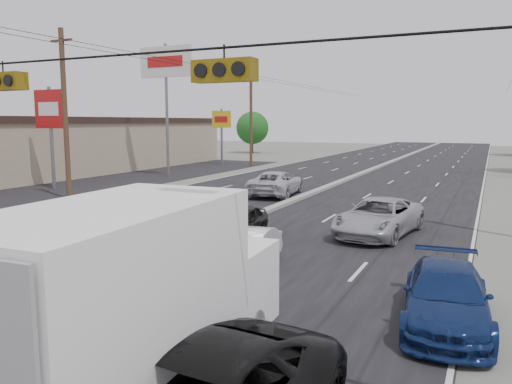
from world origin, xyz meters
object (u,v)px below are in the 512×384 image
utility_pole_left_b (65,114)px  red_sedan (149,271)px  tree_left_far (252,128)px  oncoming_near (136,208)px  utility_pole_left_c (251,117)px  queue_car_a (240,223)px  oncoming_far (276,183)px  pole_sign_far (222,124)px  queue_car_d (446,297)px  box_truck (138,299)px  pole_sign_billboard (166,70)px  queue_car_c (379,217)px  pole_sign_mid (50,115)px  queue_car_b (246,250)px

utility_pole_left_b → red_sedan: (14.58, -11.36, -4.49)m
tree_left_far → oncoming_near: tree_left_far is taller
utility_pole_left_c → oncoming_near: bearing=-74.2°
utility_pole_left_c → tree_left_far: 22.19m
queue_car_a → oncoming_far: bearing=98.1°
utility_pole_left_b → red_sedan: bearing=-37.9°
pole_sign_far → queue_car_d: (25.60, -35.17, -3.74)m
box_truck → red_sedan: 5.48m
pole_sign_billboard → box_truck: (19.73, -28.70, -7.10)m
pole_sign_billboard → queue_car_c: size_ratio=2.03×
queue_car_c → queue_car_d: bearing=-60.9°
pole_sign_billboard → oncoming_near: (10.18, -16.92, -8.17)m
pole_sign_mid → box_truck: (22.23, -18.70, -3.35)m
pole_sign_billboard → queue_car_a: pole_sign_billboard is taller
utility_pole_left_c → tree_left_far: bearing=115.4°
tree_left_far → oncoming_far: 43.15m
utility_pole_left_c → pole_sign_mid: (-4.50, -22.00, 0.01)m
utility_pole_left_b → queue_car_b: size_ratio=2.62×
utility_pole_left_b → queue_car_a: size_ratio=2.61×
queue_car_c → queue_car_b: bearing=-104.7°
utility_pole_left_c → box_truck: 44.52m
utility_pole_left_c → pole_sign_mid: utility_pole_left_c is taller
utility_pole_left_c → utility_pole_left_b: bearing=-90.0°
utility_pole_left_c → queue_car_a: (13.90, -29.62, -4.45)m
queue_car_c → oncoming_far: size_ratio=0.98×
queue_car_c → oncoming_far: (-8.23, 8.51, 0.02)m
oncoming_near → pole_sign_far: bearing=-70.0°
pole_sign_far → box_truck: 45.98m
tree_left_far → queue_car_b: 59.14m
red_sedan → oncoming_far: oncoming_far is taller
utility_pole_left_b → queue_car_c: size_ratio=1.85×
utility_pole_left_c → oncoming_near: 30.38m
queue_car_d → pole_sign_mid: bearing=147.8°
tree_left_far → queue_car_a: bearing=-64.8°
pole_sign_far → queue_car_c: bearing=-50.0°
queue_car_d → queue_car_b: bearing=156.8°
red_sedan → queue_car_b: 3.40m
red_sedan → queue_car_b: queue_car_b is taller
pole_sign_mid → tree_left_far: pole_sign_mid is taller
utility_pole_left_b → pole_sign_far: bearing=98.0°
oncoming_far → queue_car_c: bearing=126.8°
utility_pole_left_c → box_truck: utility_pole_left_c is taller
pole_sign_mid → utility_pole_left_b: bearing=-33.7°
pole_sign_mid → pole_sign_far: 22.03m
box_truck → queue_car_d: bearing=48.9°
utility_pole_left_c → pole_sign_billboard: (-2.00, -12.00, 3.76)m
tree_left_far → oncoming_near: (17.68, -48.92, -3.01)m
box_truck → queue_car_d: size_ratio=1.49×
utility_pole_left_b → box_truck: bearing=-41.5°
queue_car_c → pole_sign_mid: bearing=176.8°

